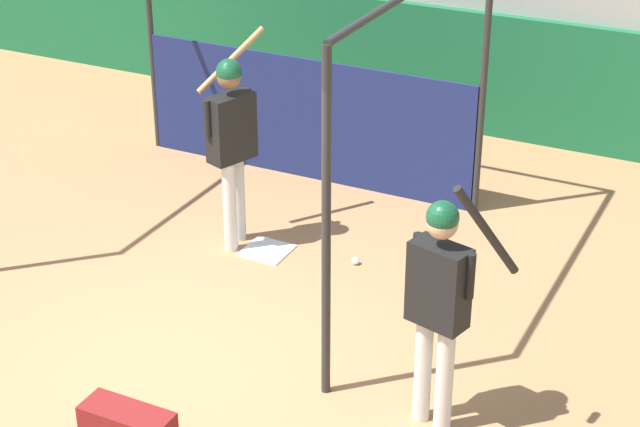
{
  "coord_description": "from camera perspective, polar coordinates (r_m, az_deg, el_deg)",
  "views": [
    {
      "loc": [
        4.27,
        -5.68,
        5.0
      ],
      "look_at": [
        0.76,
        1.37,
        1.04
      ],
      "focal_mm": 60.0,
      "sensor_mm": 36.0,
      "label": 1
    }
  ],
  "objects": [
    {
      "name": "player_waiting",
      "position": [
        7.57,
        6.4,
        -4.29
      ],
      "size": [
        0.79,
        0.49,
        2.12
      ],
      "rotation": [
        0.0,
        0.0,
        -0.25
      ],
      "color": "silver",
      "rests_on": "ground"
    },
    {
      "name": "outfield_wall",
      "position": [
        13.22,
        6.22,
        7.77
      ],
      "size": [
        24.0,
        0.12,
        1.5
      ],
      "color": "#196038",
      "rests_on": "ground"
    },
    {
      "name": "batting_cage",
      "position": [
        11.06,
        -2.15,
        6.57
      ],
      "size": [
        4.03,
        3.6,
        2.85
      ],
      "color": "#282828",
      "rests_on": "ground"
    },
    {
      "name": "home_plate",
      "position": [
        10.42,
        -2.86,
        -1.98
      ],
      "size": [
        0.44,
        0.44,
        0.02
      ],
      "color": "white",
      "rests_on": "ground"
    },
    {
      "name": "equipment_bag",
      "position": [
        8.03,
        -10.22,
        -11.08
      ],
      "size": [
        0.7,
        0.28,
        0.28
      ],
      "color": "maroon",
      "rests_on": "ground"
    },
    {
      "name": "player_batter",
      "position": [
        10.09,
        -4.75,
        4.28
      ],
      "size": [
        0.59,
        0.95,
        2.03
      ],
      "rotation": [
        0.0,
        0.0,
        1.22
      ],
      "color": "silver",
      "rests_on": "ground"
    },
    {
      "name": "ground_plane",
      "position": [
        8.69,
        -8.67,
        -8.8
      ],
      "size": [
        60.0,
        60.0,
        0.0
      ],
      "primitive_type": "plane",
      "color": "#A8754C"
    },
    {
      "name": "baseball",
      "position": [
        10.17,
        1.91,
        -2.54
      ],
      "size": [
        0.07,
        0.07,
        0.07
      ],
      "color": "white",
      "rests_on": "ground"
    }
  ]
}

